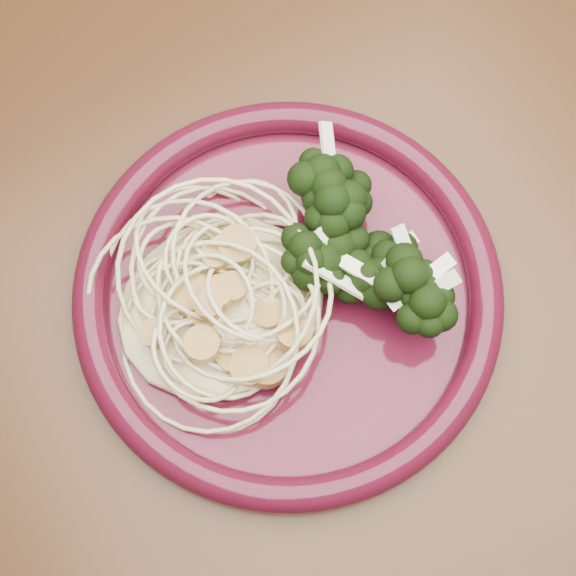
# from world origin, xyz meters

# --- Properties ---
(dining_table) EXTENTS (1.20, 0.80, 0.75)m
(dining_table) POSITION_xyz_m (0.00, 0.00, 0.65)
(dining_table) COLOR #472814
(dining_table) RESTS_ON ground
(dinner_plate) EXTENTS (0.38, 0.38, 0.03)m
(dinner_plate) POSITION_xyz_m (-0.01, -0.01, 0.76)
(dinner_plate) COLOR #4B0E20
(dinner_plate) RESTS_ON dining_table
(spaghetti_pile) EXTENTS (0.18, 0.17, 0.03)m
(spaghetti_pile) POSITION_xyz_m (-0.06, 0.00, 0.77)
(spaghetti_pile) COLOR beige
(spaghetti_pile) RESTS_ON dinner_plate
(scallop_cluster) EXTENTS (0.16, 0.16, 0.04)m
(scallop_cluster) POSITION_xyz_m (-0.06, 0.00, 0.81)
(scallop_cluster) COLOR #C19342
(scallop_cluster) RESTS_ON spaghetti_pile
(broccoli_pile) EXTENTS (0.13, 0.17, 0.05)m
(broccoli_pile) POSITION_xyz_m (0.04, -0.03, 0.78)
(broccoli_pile) COLOR black
(broccoli_pile) RESTS_ON dinner_plate
(onion_garnish) EXTENTS (0.09, 0.11, 0.05)m
(onion_garnish) POSITION_xyz_m (0.04, -0.03, 0.82)
(onion_garnish) COLOR white
(onion_garnish) RESTS_ON broccoli_pile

